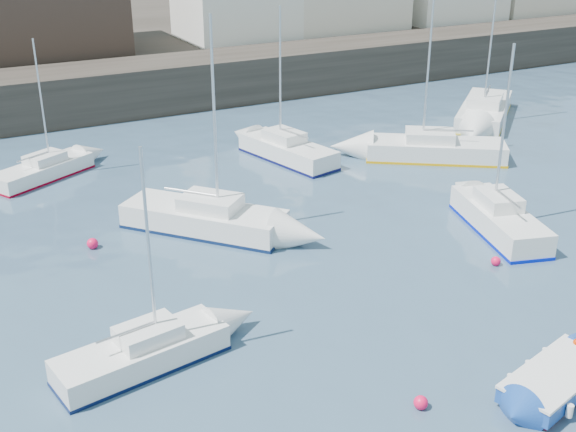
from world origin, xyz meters
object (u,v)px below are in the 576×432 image
sailboat_b (205,218)px  sailboat_f (287,150)px  buoy_far (93,248)px  sailboat_a (143,353)px  sailboat_g (484,111)px  sailboat_c (499,218)px  sailboat_h (43,170)px  buoy_mid (495,265)px  sailboat_d (435,149)px  buoy_near (420,408)px  blue_dinghy (557,380)px

sailboat_b → sailboat_f: 9.50m
sailboat_f → buoy_far: bearing=-153.5°
sailboat_a → sailboat_g: sailboat_g is taller
sailboat_c → sailboat_g: 16.91m
sailboat_c → sailboat_h: bearing=135.6°
sailboat_g → sailboat_h: (-26.19, 2.06, -0.14)m
sailboat_h → buoy_mid: size_ratio=18.59×
sailboat_h → buoy_far: sailboat_h is taller
sailboat_c → sailboat_f: (-3.50, 11.97, -0.03)m
sailboat_g → buoy_mid: sailboat_g is taller
sailboat_d → buoy_mid: bearing=-117.5°
sailboat_c → buoy_near: (-9.75, -7.64, -0.58)m
sailboat_h → buoy_far: bearing=-88.5°
buoy_near → buoy_mid: 9.29m
sailboat_c → buoy_far: size_ratio=17.14×
sailboat_h → buoy_near: 23.39m
sailboat_a → buoy_mid: sailboat_a is taller
sailboat_b → sailboat_c: bearing=-28.1°
buoy_mid → sailboat_g: bearing=49.6°
blue_dinghy → sailboat_d: sailboat_d is taller
sailboat_f → buoy_mid: sailboat_f is taller
sailboat_h → buoy_near: bearing=-76.1°
blue_dinghy → buoy_mid: size_ratio=11.04×
sailboat_d → sailboat_h: bearing=160.7°
sailboat_d → sailboat_g: sailboat_g is taller
buoy_near → buoy_mid: buoy_near is taller
blue_dinghy → buoy_mid: bearing=59.6°
sailboat_c → blue_dinghy: bearing=-124.4°
sailboat_f → buoy_far: (-11.64, -5.80, -0.55)m
sailboat_f → sailboat_h: (-11.87, 3.09, -0.11)m
sailboat_b → buoy_near: (0.87, -13.32, -0.57)m
sailboat_a → sailboat_d: sailboat_d is taller
sailboat_d → buoy_mid: sailboat_d is taller
sailboat_b → sailboat_g: (21.44, 7.32, 0.01)m
sailboat_d → buoy_far: 18.70m
buoy_near → buoy_mid: bearing=35.4°
sailboat_g → sailboat_h: size_ratio=1.53×
sailboat_a → sailboat_h: (0.37, 17.40, -0.03)m
buoy_far → sailboat_f: bearing=26.5°
sailboat_b → sailboat_f: (7.12, 6.29, -0.02)m
sailboat_c → buoy_far: (-15.14, 6.17, -0.58)m
sailboat_d → sailboat_c: bearing=-111.9°
sailboat_g → buoy_near: 29.15m
buoy_near → buoy_far: 14.82m
sailboat_d → sailboat_f: bearing=153.2°
sailboat_b → sailboat_h: size_ratio=1.31×
sailboat_h → buoy_near: size_ratio=17.17×
buoy_mid → sailboat_d: bearing=62.5°
blue_dinghy → sailboat_h: sailboat_h is taller
sailboat_c → sailboat_b: bearing=151.9°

